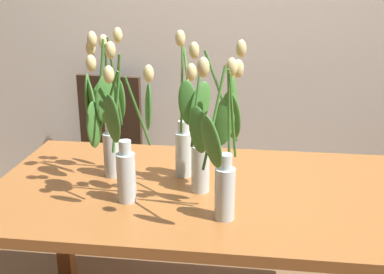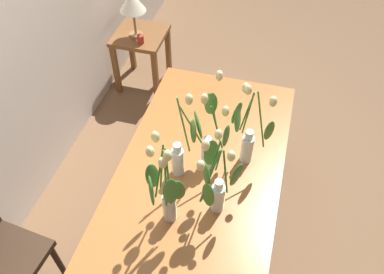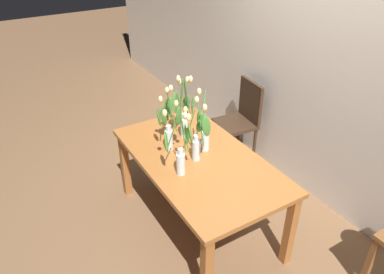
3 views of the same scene
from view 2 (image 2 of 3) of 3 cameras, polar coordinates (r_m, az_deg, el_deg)
name	(u,v)px [view 2 (image 2 of 3)]	position (r m, az deg, el deg)	size (l,w,h in m)	color
ground_plane	(199,230)	(2.81, 1.09, -13.52)	(18.00, 18.00, 0.00)	brown
dining_table	(201,175)	(2.26, 1.32, -5.63)	(1.60, 0.90, 0.74)	#A3602D
tulip_vase_0	(183,149)	(2.02, -1.28, -1.78)	(0.16, 0.18, 0.59)	silver
tulip_vase_1	(166,194)	(1.80, -3.86, -8.32)	(0.17, 0.21, 0.59)	silver
tulip_vase_2	(248,135)	(2.08, 8.24, 0.33)	(0.15, 0.25, 0.56)	silver
tulip_vase_3	(211,142)	(2.06, 2.78, -0.76)	(0.20, 0.17, 0.57)	silver
tulip_vase_4	(217,184)	(1.84, 3.63, -6.92)	(0.24, 0.21, 0.56)	silver
side_table	(141,45)	(3.62, -7.50, 13.27)	(0.44, 0.44, 0.55)	brown
table_lamp	(132,3)	(3.38, -8.79, 18.89)	(0.22, 0.22, 0.40)	olive
pillar_candle	(140,39)	(3.41, -7.58, 14.06)	(0.06, 0.06, 0.07)	#B72D23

